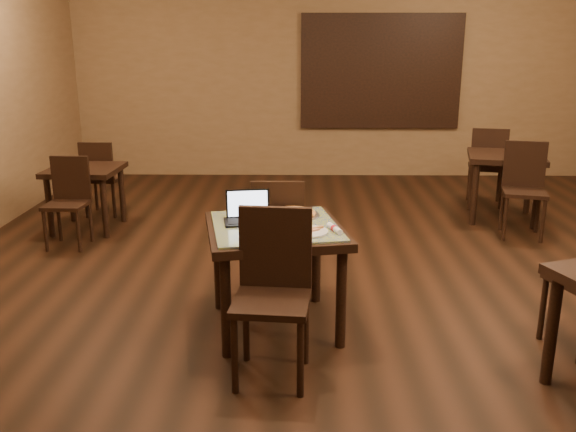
{
  "coord_description": "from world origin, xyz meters",
  "views": [
    {
      "loc": [
        -0.73,
        -4.18,
        1.99
      ],
      "look_at": [
        -0.79,
        -0.23,
        0.85
      ],
      "focal_mm": 38.0,
      "sensor_mm": 36.0,
      "label": 1
    }
  ],
  "objects_px": {
    "pizza_pan": "(293,215)",
    "other_table_b": "(85,178)",
    "other_table_a_chair_far": "(487,162)",
    "other_table_a": "(505,165)",
    "other_table_b_chair_near": "(69,196)",
    "other_table_b_chair_far": "(100,174)",
    "tiled_table": "(275,239)",
    "other_table_a_chair_near": "(524,183)",
    "laptop": "(247,213)",
    "chair_main_far": "(278,229)",
    "chair_main_near": "(273,283)"
  },
  "relations": [
    {
      "from": "pizza_pan",
      "to": "other_table_b",
      "type": "xyz_separation_m",
      "value": [
        -2.25,
        2.1,
        -0.2
      ]
    },
    {
      "from": "other_table_b",
      "to": "other_table_a_chair_far",
      "type": "bearing_deg",
      "value": 14.66
    },
    {
      "from": "other_table_a",
      "to": "other_table_a_chair_far",
      "type": "distance_m",
      "value": 0.58
    },
    {
      "from": "other_table_a_chair_far",
      "to": "other_table_b_chair_near",
      "type": "distance_m",
      "value": 4.86
    },
    {
      "from": "other_table_b_chair_near",
      "to": "other_table_b_chair_far",
      "type": "xyz_separation_m",
      "value": [
        -0.01,
        1.03,
        0.0
      ]
    },
    {
      "from": "tiled_table",
      "to": "other_table_a_chair_near",
      "type": "height_order",
      "value": "other_table_a_chair_near"
    },
    {
      "from": "laptop",
      "to": "other_table_a",
      "type": "bearing_deg",
      "value": 35.13
    },
    {
      "from": "other_table_a_chair_near",
      "to": "other_table_b_chair_far",
      "type": "distance_m",
      "value": 4.7
    },
    {
      "from": "other_table_a_chair_near",
      "to": "other_table_a_chair_far",
      "type": "bearing_deg",
      "value": 104.84
    },
    {
      "from": "other_table_a_chair_far",
      "to": "tiled_table",
      "type": "bearing_deg",
      "value": 66.47
    },
    {
      "from": "chair_main_far",
      "to": "other_table_a_chair_far",
      "type": "xyz_separation_m",
      "value": [
        2.49,
        2.75,
        0.01
      ]
    },
    {
      "from": "pizza_pan",
      "to": "other_table_a_chair_far",
      "type": "bearing_deg",
      "value": 52.88
    },
    {
      "from": "other_table_b",
      "to": "other_table_b_chair_near",
      "type": "xyz_separation_m",
      "value": [
        0.0,
        -0.52,
        -0.07
      ]
    },
    {
      "from": "chair_main_near",
      "to": "other_table_b_chair_near",
      "type": "height_order",
      "value": "chair_main_near"
    },
    {
      "from": "other_table_b_chair_near",
      "to": "tiled_table",
      "type": "bearing_deg",
      "value": -38.59
    },
    {
      "from": "other_table_a_chair_near",
      "to": "other_table_a_chair_far",
      "type": "xyz_separation_m",
      "value": [
        -0.04,
        1.15,
        0.0
      ]
    },
    {
      "from": "chair_main_far",
      "to": "other_table_a_chair_far",
      "type": "relative_size",
      "value": 0.98
    },
    {
      "from": "pizza_pan",
      "to": "tiled_table",
      "type": "bearing_deg",
      "value": -116.57
    },
    {
      "from": "tiled_table",
      "to": "laptop",
      "type": "relative_size",
      "value": 3.15
    },
    {
      "from": "chair_main_far",
      "to": "other_table_a_chair_near",
      "type": "bearing_deg",
      "value": -147.53
    },
    {
      "from": "tiled_table",
      "to": "other_table_b",
      "type": "height_order",
      "value": "tiled_table"
    },
    {
      "from": "pizza_pan",
      "to": "other_table_b_chair_near",
      "type": "xyz_separation_m",
      "value": [
        -2.24,
        1.58,
        -0.27
      ]
    },
    {
      "from": "chair_main_near",
      "to": "other_table_b_chair_near",
      "type": "xyz_separation_m",
      "value": [
        -2.13,
        2.43,
        -0.08
      ]
    },
    {
      "from": "other_table_b_chair_far",
      "to": "chair_main_near",
      "type": "bearing_deg",
      "value": 123.74
    },
    {
      "from": "chair_main_far",
      "to": "laptop",
      "type": "distance_m",
      "value": 0.62
    },
    {
      "from": "laptop",
      "to": "tiled_table",
      "type": "bearing_deg",
      "value": -36.19
    },
    {
      "from": "chair_main_far",
      "to": "other_table_a_chair_far",
      "type": "distance_m",
      "value": 3.71
    },
    {
      "from": "chair_main_far",
      "to": "other_table_b_chair_near",
      "type": "distance_m",
      "value": 2.44
    },
    {
      "from": "other_table_b",
      "to": "chair_main_near",
      "type": "bearing_deg",
      "value": -52.04
    },
    {
      "from": "pizza_pan",
      "to": "other_table_a",
      "type": "height_order",
      "value": "pizza_pan"
    },
    {
      "from": "chair_main_near",
      "to": "laptop",
      "type": "relative_size",
      "value": 3.01
    },
    {
      "from": "laptop",
      "to": "pizza_pan",
      "type": "xyz_separation_m",
      "value": [
        0.32,
        0.14,
        -0.05
      ]
    },
    {
      "from": "other_table_a",
      "to": "other_table_b",
      "type": "relative_size",
      "value": 1.28
    },
    {
      "from": "tiled_table",
      "to": "pizza_pan",
      "type": "xyz_separation_m",
      "value": [
        0.12,
        0.24,
        0.11
      ]
    },
    {
      "from": "other_table_a_chair_far",
      "to": "chair_main_near",
      "type": "bearing_deg",
      "value": 70.99
    },
    {
      "from": "laptop",
      "to": "other_table_b",
      "type": "bearing_deg",
      "value": 120.9
    },
    {
      "from": "other_table_a_chair_far",
      "to": "laptop",
      "type": "bearing_deg",
      "value": 63.49
    },
    {
      "from": "other_table_a_chair_near",
      "to": "other_table_b",
      "type": "bearing_deg",
      "value": -168.52
    },
    {
      "from": "other_table_a_chair_near",
      "to": "pizza_pan",
      "type": "bearing_deg",
      "value": -127.59
    },
    {
      "from": "tiled_table",
      "to": "laptop",
      "type": "distance_m",
      "value": 0.27
    },
    {
      "from": "chair_main_near",
      "to": "other_table_b_chair_far",
      "type": "height_order",
      "value": "chair_main_near"
    },
    {
      "from": "laptop",
      "to": "other_table_a_chair_far",
      "type": "bearing_deg",
      "value": 40.81
    },
    {
      "from": "other_table_a",
      "to": "other_table_a_chair_near",
      "type": "height_order",
      "value": "other_table_a_chair_near"
    },
    {
      "from": "other_table_a_chair_far",
      "to": "other_table_b_chair_near",
      "type": "relative_size",
      "value": 1.11
    },
    {
      "from": "chair_main_near",
      "to": "other_table_a",
      "type": "bearing_deg",
      "value": 59.11
    },
    {
      "from": "other_table_b_chair_near",
      "to": "other_table_b",
      "type": "bearing_deg",
      "value": 92.41
    },
    {
      "from": "other_table_a_chair_near",
      "to": "other_table_b_chair_far",
      "type": "bearing_deg",
      "value": -174.82
    },
    {
      "from": "other_table_a",
      "to": "other_table_b",
      "type": "xyz_separation_m",
      "value": [
        -4.63,
        -0.46,
        -0.06
      ]
    },
    {
      "from": "chair_main_far",
      "to": "chair_main_near",
      "type": "bearing_deg",
      "value": 90.41
    },
    {
      "from": "other_table_b",
      "to": "other_table_a",
      "type": "bearing_deg",
      "value": 7.71
    }
  ]
}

